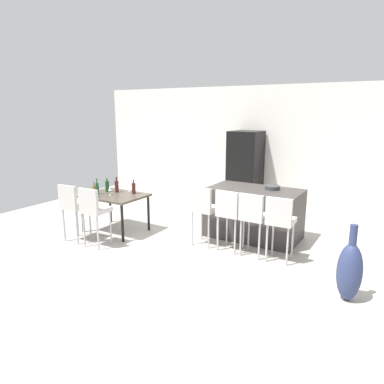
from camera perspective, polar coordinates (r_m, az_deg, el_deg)
The scene contains 20 objects.
ground_plane at distance 6.45m, azimuth 2.68°, elevation -8.28°, with size 10.00×10.00×0.00m, color #ADA89E.
back_wall at distance 8.94m, azimuth 12.63°, elevation 6.98°, with size 10.00×0.12×2.90m, color silver.
kitchen_island at distance 6.75m, azimuth 9.79°, elevation -3.34°, with size 1.66×0.93×0.92m, color #383330.
bar_chair_left at distance 6.20m, azimuth 1.82°, elevation -2.34°, with size 0.40×0.40×1.05m.
bar_chair_middle at distance 5.97m, azimuth 6.00°, elevation -2.99°, with size 0.41×0.41×1.05m.
bar_chair_right at distance 5.82m, azimuth 9.69°, elevation -3.56°, with size 0.41×0.41×1.05m.
bar_chair_far at distance 5.68m, azimuth 13.81°, elevation -4.16°, with size 0.42×0.42×1.05m.
dining_table at distance 7.07m, azimuth -12.12°, elevation -0.98°, with size 1.14×0.87×0.74m.
dining_chair_near at distance 6.72m, azimuth -18.38°, elevation -1.80°, with size 0.42×0.42×1.05m.
dining_chair_far at distance 6.34m, azimuth -15.37°, elevation -2.45°, with size 0.42×0.42×1.05m.
wine_bottle_middle at distance 7.30m, azimuth -13.31°, elevation 0.90°, with size 0.07×0.07×0.28m.
wine_bottle_far at distance 7.03m, azimuth -9.24°, elevation 0.60°, with size 0.08×0.08×0.28m.
wine_bottle_inner at distance 6.92m, azimuth -15.25°, elevation 0.15°, with size 0.06×0.06×0.30m.
wine_bottle_left at distance 7.21m, azimuth -11.87°, elevation 0.90°, with size 0.08×0.08×0.31m.
wine_bottle_end at distance 7.14m, azimuth -14.82°, elevation 0.57°, with size 0.07×0.07×0.31m.
wine_glass_right at distance 7.25m, azimuth -9.94°, elevation 1.07°, with size 0.07×0.07×0.17m.
wine_glass_near at distance 7.00m, azimuth -12.91°, elevation 0.52°, with size 0.07×0.07×0.17m.
refrigerator at distance 8.78m, azimuth 8.43°, elevation 3.55°, with size 0.72×0.68×1.84m, color black.
fruit_bowl at distance 6.66m, azimuth 12.64°, elevation 0.69°, with size 0.27×0.27×0.07m, color #333338.
floor_vase at distance 4.93m, azimuth 23.74°, elevation -11.41°, with size 0.30×0.30×0.99m.
Camera 1 is at (2.88, -5.27, 2.33)m, focal length 33.59 mm.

